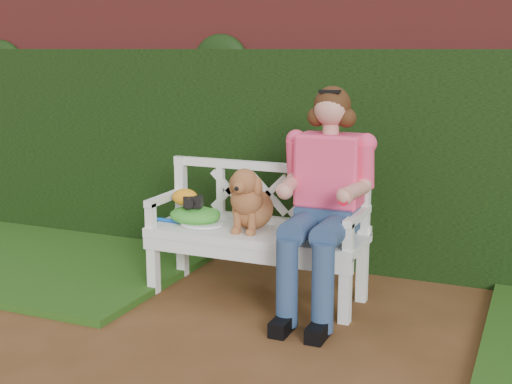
% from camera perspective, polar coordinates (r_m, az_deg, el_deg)
% --- Properties ---
extents(ground, '(60.00, 60.00, 0.00)m').
position_cam_1_polar(ground, '(4.01, 1.20, -13.25)').
color(ground, '#482C13').
extents(brick_wall, '(10.00, 0.30, 2.20)m').
position_cam_1_polar(brick_wall, '(5.48, 8.75, 5.40)').
color(brick_wall, maroon).
rests_on(brick_wall, ground).
extents(ivy_hedge, '(10.00, 0.18, 1.70)m').
position_cam_1_polar(ivy_hedge, '(5.30, 8.06, 2.48)').
color(ivy_hedge, '#1A390E').
rests_on(ivy_hedge, ground).
extents(grass_left, '(2.60, 2.00, 0.05)m').
position_cam_1_polar(grass_left, '(5.93, -17.44, -5.14)').
color(grass_left, '#16360D').
rests_on(grass_left, ground).
extents(garden_bench, '(1.63, 0.75, 0.48)m').
position_cam_1_polar(garden_bench, '(4.77, 0.00, -6.00)').
color(garden_bench, white).
rests_on(garden_bench, ground).
extents(seated_woman, '(0.78, 0.94, 1.48)m').
position_cam_1_polar(seated_woman, '(4.45, 5.92, -0.69)').
color(seated_woman, '#F55451').
rests_on(seated_woman, ground).
extents(dog, '(0.36, 0.45, 0.45)m').
position_cam_1_polar(dog, '(4.67, -0.43, -0.48)').
color(dog, olive).
rests_on(dog, garden_bench).
extents(tennis_racket, '(0.64, 0.43, 0.03)m').
position_cam_1_polar(tennis_racket, '(4.84, -4.85, -2.65)').
color(tennis_racket, white).
rests_on(tennis_racket, garden_bench).
extents(green_bag, '(0.46, 0.41, 0.13)m').
position_cam_1_polar(green_bag, '(4.89, -5.12, -1.92)').
color(green_bag, '#179628').
rests_on(green_bag, garden_bench).
extents(camera_item, '(0.14, 0.12, 0.08)m').
position_cam_1_polar(camera_item, '(4.84, -5.24, -0.79)').
color(camera_item, black).
rests_on(camera_item, green_bag).
extents(baseball_glove, '(0.20, 0.15, 0.12)m').
position_cam_1_polar(baseball_glove, '(4.89, -5.93, -0.43)').
color(baseball_glove, orange).
rests_on(baseball_glove, green_bag).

